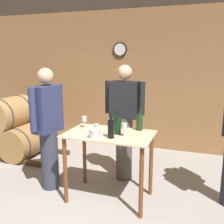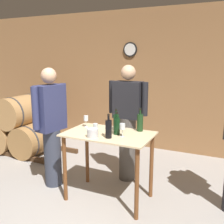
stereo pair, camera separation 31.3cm
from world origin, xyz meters
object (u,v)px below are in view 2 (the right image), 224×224
object	(u,v)px
wine_bottle_left	(109,129)
wine_glass_near_center	(95,126)
wine_bottle_center	(117,126)
wine_glass_near_left	(86,119)
person_visitor_with_scarf	(51,125)
person_host	(128,121)
wine_bottle_right	(140,122)
wine_glass_near_right	(122,127)
ice_bucket	(93,133)
wine_bottle_far_left	(116,122)

from	to	relation	value
wine_bottle_left	wine_glass_near_center	distance (m)	0.24
wine_bottle_center	wine_glass_near_left	bearing A→B (deg)	165.79
wine_glass_near_left	wine_glass_near_center	distance (m)	0.35
wine_glass_near_left	wine_glass_near_center	bearing A→B (deg)	-39.80
wine_bottle_left	person_visitor_with_scarf	size ratio (longest dim) A/B	0.17
person_host	person_visitor_with_scarf	size ratio (longest dim) A/B	1.02
wine_bottle_right	person_visitor_with_scarf	distance (m)	1.24
wine_glass_near_left	wine_glass_near_right	distance (m)	0.64
ice_bucket	person_host	distance (m)	0.85
wine_bottle_right	person_visitor_with_scarf	xyz separation A→B (m)	(-1.20, -0.26, -0.11)
wine_glass_near_right	person_visitor_with_scarf	distance (m)	1.10
wine_bottle_left	wine_glass_near_center	size ratio (longest dim) A/B	2.22
wine_bottle_far_left	person_host	world-z (taller)	person_host
wine_glass_near_center	wine_glass_near_right	bearing A→B (deg)	4.53
wine_bottle_far_left	wine_glass_near_center	size ratio (longest dim) A/B	2.15
ice_bucket	person_visitor_with_scarf	distance (m)	0.82
wine_glass_near_center	wine_bottle_right	bearing A→B (deg)	37.19
ice_bucket	wine_bottle_right	bearing A→B (deg)	49.05
ice_bucket	wine_bottle_center	bearing A→B (deg)	47.49
wine_glass_near_right	ice_bucket	distance (m)	0.36
wine_bottle_right	person_host	distance (m)	0.49
wine_bottle_far_left	person_visitor_with_scarf	xyz separation A→B (m)	(-0.91, -0.17, -0.11)
wine_bottle_far_left	wine_glass_near_right	distance (m)	0.29
wine_bottle_right	ice_bucket	bearing A→B (deg)	-130.95
wine_bottle_center	person_host	distance (m)	0.63
wine_glass_near_right	wine_glass_near_center	bearing A→B (deg)	-175.47
wine_bottle_left	ice_bucket	xyz separation A→B (m)	(-0.18, -0.05, -0.06)
wine_bottle_left	wine_bottle_center	distance (m)	0.18
wine_bottle_right	wine_glass_near_center	xyz separation A→B (m)	(-0.46, -0.35, -0.02)
wine_bottle_far_left	wine_glass_near_center	xyz separation A→B (m)	(-0.16, -0.25, -0.02)
wine_bottle_right	wine_glass_near_center	size ratio (longest dim) A/B	2.28
wine_glass_near_right	person_host	xyz separation A→B (m)	(-0.21, 0.68, -0.10)
wine_glass_near_center	person_visitor_with_scarf	size ratio (longest dim) A/B	0.08
wine_bottle_left	person_host	world-z (taller)	person_host
wine_bottle_center	wine_glass_near_left	xyz separation A→B (m)	(-0.51, 0.13, 0.01)
ice_bucket	person_visitor_with_scarf	xyz separation A→B (m)	(-0.78, 0.22, -0.05)
wine_glass_near_right	person_host	world-z (taller)	person_host
wine_bottle_left	ice_bucket	bearing A→B (deg)	-164.35
wine_glass_near_right	person_visitor_with_scarf	world-z (taller)	person_visitor_with_scarf
wine_glass_near_center	wine_glass_near_right	xyz separation A→B (m)	(0.35, 0.03, 0.03)
wine_bottle_left	person_visitor_with_scarf	world-z (taller)	person_visitor_with_scarf
wine_bottle_right	wine_bottle_center	bearing A→B (deg)	-129.48
wine_glass_near_center	person_visitor_with_scarf	distance (m)	0.76
wine_bottle_center	wine_glass_near_center	world-z (taller)	wine_bottle_center
person_host	person_visitor_with_scarf	world-z (taller)	person_host
wine_bottle_left	wine_bottle_center	world-z (taller)	wine_bottle_left
wine_bottle_center	person_host	xyz separation A→B (m)	(-0.10, 0.62, -0.09)
wine_bottle_far_left	wine_glass_near_right	world-z (taller)	wine_bottle_far_left
wine_bottle_center	wine_bottle_far_left	bearing A→B (deg)	116.90
wine_bottle_left	wine_bottle_right	bearing A→B (deg)	61.43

